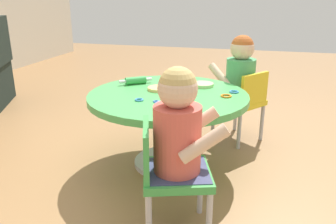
% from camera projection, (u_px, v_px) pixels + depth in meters
% --- Properties ---
extents(ground_plane, '(10.00, 10.00, 0.00)m').
position_uv_depth(ground_plane, '(168.00, 164.00, 2.31)').
color(ground_plane, '#9E7247').
extents(craft_table, '(0.99, 0.99, 0.48)m').
position_uv_depth(craft_table, '(168.00, 109.00, 2.18)').
color(craft_table, silver).
rests_on(craft_table, ground).
extents(child_chair_left, '(0.38, 0.38, 0.54)m').
position_uv_depth(child_chair_left, '(169.00, 173.00, 1.57)').
color(child_chair_left, '#B7B7BC').
rests_on(child_chair_left, ground).
extents(seated_child_left, '(0.36, 0.41, 0.51)m').
position_uv_depth(seated_child_left, '(179.00, 126.00, 1.50)').
color(seated_child_left, '#3F4772').
rests_on(seated_child_left, ground).
extents(child_chair_right, '(0.42, 0.42, 0.54)m').
position_uv_depth(child_chair_right, '(242.00, 102.00, 2.58)').
color(child_chair_right, '#B7B7BC').
rests_on(child_chair_right, ground).
extents(seated_child_right, '(0.42, 0.44, 0.51)m').
position_uv_depth(seated_child_right, '(240.00, 71.00, 2.53)').
color(seated_child_right, '#3F4772').
rests_on(seated_child_right, ground).
extents(rolling_pin, '(0.16, 0.19, 0.05)m').
position_uv_depth(rolling_pin, '(136.00, 80.00, 2.36)').
color(rolling_pin, green).
rests_on(rolling_pin, craft_table).
extents(craft_scissors, '(0.12, 0.14, 0.01)m').
position_uv_depth(craft_scissors, '(162.00, 102.00, 1.97)').
color(craft_scissors, silver).
rests_on(craft_scissors, craft_table).
extents(playdough_blob_0, '(0.14, 0.14, 0.02)m').
position_uv_depth(playdough_blob_0, '(159.00, 89.00, 2.22)').
color(playdough_blob_0, '#F2CC72').
rests_on(playdough_blob_0, craft_table).
extents(playdough_blob_1, '(0.14, 0.14, 0.02)m').
position_uv_depth(playdough_blob_1, '(203.00, 85.00, 2.31)').
color(playdough_blob_1, '#B2E58C').
rests_on(playdough_blob_1, craft_table).
extents(cookie_cutter_0, '(0.07, 0.07, 0.01)m').
position_uv_depth(cookie_cutter_0, '(226.00, 96.00, 2.08)').
color(cookie_cutter_0, orange).
rests_on(cookie_cutter_0, craft_table).
extents(cookie_cutter_1, '(0.06, 0.06, 0.01)m').
position_uv_depth(cookie_cutter_1, '(234.00, 92.00, 2.17)').
color(cookie_cutter_1, '#3F99D8').
rests_on(cookie_cutter_1, craft_table).
extents(cookie_cutter_2, '(0.05, 0.05, 0.01)m').
position_uv_depth(cookie_cutter_2, '(139.00, 100.00, 2.01)').
color(cookie_cutter_2, '#3F99D8').
rests_on(cookie_cutter_2, craft_table).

